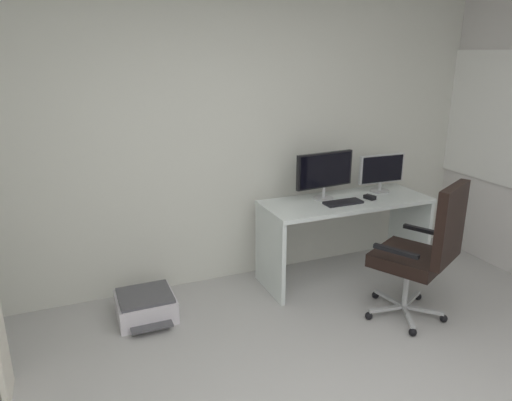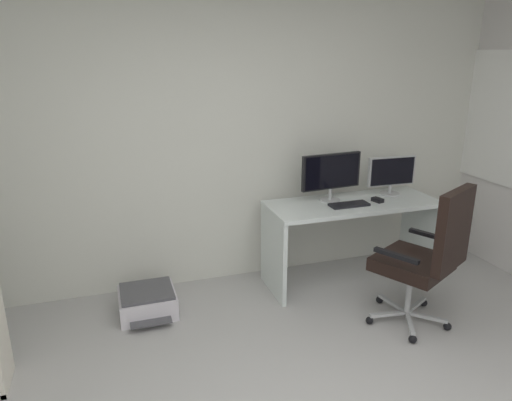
{
  "view_description": "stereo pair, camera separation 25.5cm",
  "coord_description": "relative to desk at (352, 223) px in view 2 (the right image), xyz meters",
  "views": [
    {
      "loc": [
        -1.08,
        -1.34,
        1.99
      ],
      "look_at": [
        0.18,
        1.72,
        0.95
      ],
      "focal_mm": 33.03,
      "sensor_mm": 36.0,
      "label": 1
    },
    {
      "loc": [
        -0.84,
        -1.43,
        1.99
      ],
      "look_at": [
        0.18,
        1.72,
        0.95
      ],
      "focal_mm": 33.03,
      "sensor_mm": 36.0,
      "label": 2
    }
  ],
  "objects": [
    {
      "name": "monitor_main",
      "position": [
        -0.17,
        0.1,
        0.44
      ],
      "size": [
        0.56,
        0.18,
        0.42
      ],
      "color": "#B2B5B7",
      "rests_on": "desk"
    },
    {
      "name": "computer_mouse",
      "position": [
        0.2,
        -0.06,
        0.21
      ],
      "size": [
        0.08,
        0.11,
        0.03
      ],
      "primitive_type": "cube",
      "rotation": [
        0.0,
        0.0,
        0.27
      ],
      "color": "black",
      "rests_on": "desk"
    },
    {
      "name": "wall_back",
      "position": [
        -1.17,
        0.46,
        0.81
      ],
      "size": [
        5.35,
        0.1,
        2.73
      ],
      "primitive_type": "cube",
      "color": "silver",
      "rests_on": "ground"
    },
    {
      "name": "keyboard",
      "position": [
        -0.09,
        -0.08,
        0.2
      ],
      "size": [
        0.34,
        0.13,
        0.02
      ],
      "primitive_type": "cube",
      "rotation": [
        0.0,
        0.0,
        0.01
      ],
      "color": "black",
      "rests_on": "desk"
    },
    {
      "name": "desk",
      "position": [
        0.0,
        0.0,
        0.0
      ],
      "size": [
        1.51,
        0.58,
        0.75
      ],
      "color": "silver",
      "rests_on": "ground"
    },
    {
      "name": "printer",
      "position": [
        -1.81,
        -0.02,
        -0.45
      ],
      "size": [
        0.44,
        0.5,
        0.2
      ],
      "color": "silver",
      "rests_on": "ground"
    },
    {
      "name": "office_chair",
      "position": [
        0.14,
        -0.86,
        0.05
      ],
      "size": [
        0.67,
        0.7,
        1.11
      ],
      "color": "#B7BABC",
      "rests_on": "ground"
    },
    {
      "name": "monitor_secondary",
      "position": [
        0.43,
        0.1,
        0.4
      ],
      "size": [
        0.46,
        0.18,
        0.35
      ],
      "color": "#B2B5B7",
      "rests_on": "desk"
    }
  ]
}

